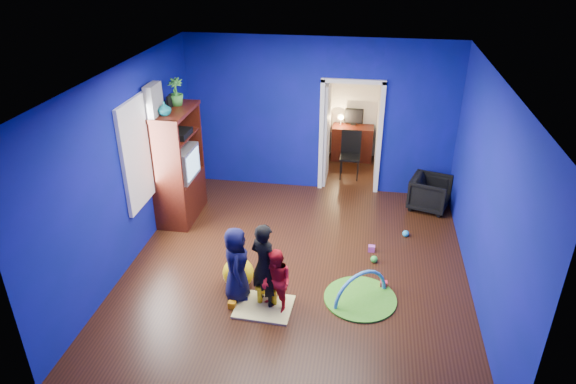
% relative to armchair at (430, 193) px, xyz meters
% --- Properties ---
extents(floor, '(5.00, 5.50, 0.01)m').
position_rel_armchair_xyz_m(floor, '(-2.10, -2.20, -0.31)').
color(floor, black).
rests_on(floor, ground).
extents(ceiling, '(5.00, 5.50, 0.01)m').
position_rel_armchair_xyz_m(ceiling, '(-2.10, -2.20, 2.59)').
color(ceiling, white).
rests_on(ceiling, wall_back).
extents(wall_back, '(5.00, 0.02, 2.90)m').
position_rel_armchair_xyz_m(wall_back, '(-2.10, 0.55, 1.14)').
color(wall_back, navy).
rests_on(wall_back, floor).
extents(wall_front, '(5.00, 0.02, 2.90)m').
position_rel_armchair_xyz_m(wall_front, '(-2.10, -4.95, 1.14)').
color(wall_front, navy).
rests_on(wall_front, floor).
extents(wall_left, '(0.02, 5.50, 2.90)m').
position_rel_armchair_xyz_m(wall_left, '(-4.60, -2.20, 1.14)').
color(wall_left, navy).
rests_on(wall_left, floor).
extents(wall_right, '(0.02, 5.50, 2.90)m').
position_rel_armchair_xyz_m(wall_right, '(0.40, -2.20, 1.14)').
color(wall_right, navy).
rests_on(wall_right, floor).
extents(alcove, '(1.00, 1.75, 2.50)m').
position_rel_armchair_xyz_m(alcove, '(-1.50, 1.42, 0.94)').
color(alcove, silver).
rests_on(alcove, floor).
extents(armchair, '(0.84, 0.82, 0.61)m').
position_rel_armchair_xyz_m(armchair, '(0.00, 0.00, 0.00)').
color(armchair, black).
rests_on(armchair, floor).
extents(child_black, '(0.54, 0.49, 1.24)m').
position_rel_armchair_xyz_m(child_black, '(-2.40, -3.10, 0.31)').
color(child_black, black).
rests_on(child_black, floor).
extents(child_navy, '(0.46, 0.59, 1.08)m').
position_rel_armchair_xyz_m(child_navy, '(-2.80, -3.03, 0.24)').
color(child_navy, '#0F1138').
rests_on(child_navy, floor).
extents(toddler_red, '(0.57, 0.56, 0.93)m').
position_rel_armchair_xyz_m(toddler_red, '(-2.22, -3.22, 0.16)').
color(toddler_red, red).
rests_on(toddler_red, floor).
extents(vase, '(0.23, 0.23, 0.22)m').
position_rel_armchair_xyz_m(vase, '(-4.32, -1.27, 1.76)').
color(vase, '#0B565D').
rests_on(vase, tv_armoire).
extents(potted_plant, '(0.28, 0.28, 0.45)m').
position_rel_armchair_xyz_m(potted_plant, '(-4.32, -0.75, 1.88)').
color(potted_plant, '#34832F').
rests_on(potted_plant, tv_armoire).
extents(tv_armoire, '(0.58, 1.14, 1.96)m').
position_rel_armchair_xyz_m(tv_armoire, '(-4.32, -0.97, 0.67)').
color(tv_armoire, '#3E190A').
rests_on(tv_armoire, floor).
extents(crt_tv, '(0.46, 0.70, 0.54)m').
position_rel_armchair_xyz_m(crt_tv, '(-4.28, -0.97, 0.71)').
color(crt_tv, silver).
rests_on(crt_tv, tv_armoire).
extents(yellow_blanket, '(0.77, 0.63, 0.03)m').
position_rel_armchair_xyz_m(yellow_blanket, '(-2.40, -3.20, -0.29)').
color(yellow_blanket, '#F2E07A').
rests_on(yellow_blanket, floor).
extents(hopper_ball, '(0.44, 0.44, 0.44)m').
position_rel_armchair_xyz_m(hopper_ball, '(-2.85, -2.78, -0.09)').
color(hopper_ball, yellow).
rests_on(hopper_ball, floor).
extents(kid_chair, '(0.30, 0.30, 0.50)m').
position_rel_armchair_xyz_m(kid_chair, '(-2.37, -3.02, -0.06)').
color(kid_chair, yellow).
rests_on(kid_chair, floor).
extents(play_mat, '(0.99, 0.99, 0.03)m').
position_rel_armchair_xyz_m(play_mat, '(-1.13, -2.82, -0.29)').
color(play_mat, green).
rests_on(play_mat, floor).
extents(toy_arch, '(0.71, 0.60, 0.88)m').
position_rel_armchair_xyz_m(toy_arch, '(-1.13, -2.82, -0.29)').
color(toy_arch, '#3F8CD8').
rests_on(toy_arch, floor).
extents(window_left, '(0.03, 0.95, 1.55)m').
position_rel_armchair_xyz_m(window_left, '(-4.58, -1.85, 1.24)').
color(window_left, white).
rests_on(window_left, wall_left).
extents(curtain, '(0.14, 0.42, 2.40)m').
position_rel_armchair_xyz_m(curtain, '(-4.47, -1.30, 0.94)').
color(curtain, slate).
rests_on(curtain, floor).
extents(doorway, '(1.16, 0.10, 2.10)m').
position_rel_armchair_xyz_m(doorway, '(-1.50, 0.55, 0.74)').
color(doorway, white).
rests_on(doorway, floor).
extents(study_desk, '(0.88, 0.44, 0.75)m').
position_rel_armchair_xyz_m(study_desk, '(-1.50, 2.06, 0.07)').
color(study_desk, '#3D140A').
rests_on(study_desk, floor).
extents(desk_monitor, '(0.40, 0.05, 0.32)m').
position_rel_armchair_xyz_m(desk_monitor, '(-1.50, 2.18, 0.64)').
color(desk_monitor, black).
rests_on(desk_monitor, study_desk).
extents(desk_lamp, '(0.14, 0.14, 0.14)m').
position_rel_armchair_xyz_m(desk_lamp, '(-1.78, 2.12, 0.62)').
color(desk_lamp, '#FFD88C').
rests_on(desk_lamp, study_desk).
extents(folding_chair, '(0.40, 0.40, 0.92)m').
position_rel_armchair_xyz_m(folding_chair, '(-1.50, 1.10, 0.15)').
color(folding_chair, black).
rests_on(folding_chair, floor).
extents(book_shelf, '(0.88, 0.24, 0.04)m').
position_rel_armchair_xyz_m(book_shelf, '(-1.50, 2.17, 1.71)').
color(book_shelf, white).
rests_on(book_shelf, study_desk).
extents(toy_0, '(0.10, 0.08, 0.10)m').
position_rel_armchair_xyz_m(toy_0, '(-0.81, -2.50, -0.26)').
color(toy_0, red).
rests_on(toy_0, floor).
extents(toy_1, '(0.11, 0.11, 0.11)m').
position_rel_armchair_xyz_m(toy_1, '(-0.45, -1.05, -0.25)').
color(toy_1, '#25A3D1').
rests_on(toy_1, floor).
extents(toy_2, '(0.10, 0.08, 0.10)m').
position_rel_armchair_xyz_m(toy_2, '(-2.82, -3.27, -0.26)').
color(toy_2, orange).
rests_on(toy_2, floor).
extents(toy_3, '(0.11, 0.11, 0.11)m').
position_rel_armchair_xyz_m(toy_3, '(-0.95, -1.89, -0.25)').
color(toy_3, green).
rests_on(toy_3, floor).
extents(toy_4, '(0.10, 0.08, 0.10)m').
position_rel_armchair_xyz_m(toy_4, '(-1.00, -1.60, -0.26)').
color(toy_4, '#C54AB4').
rests_on(toy_4, floor).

